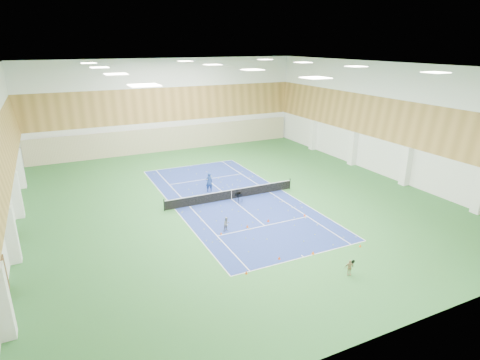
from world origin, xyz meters
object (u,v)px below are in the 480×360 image
object	(u,v)px
ball_cart	(239,198)
child_apron	(349,267)
tennis_net	(231,194)
coach	(209,182)
child_court	(227,224)

from	to	relation	value
ball_cart	child_apron	bearing A→B (deg)	-102.16
tennis_net	coach	distance (m)	3.05
child_court	ball_cart	bearing A→B (deg)	39.73
coach	child_apron	bearing A→B (deg)	101.32
tennis_net	child_court	size ratio (longest dim) A/B	11.24
child_court	child_apron	bearing A→B (deg)	-79.88
coach	child_court	bearing A→B (deg)	80.76
tennis_net	ball_cart	xyz separation A→B (m)	(0.26, -1.00, -0.09)
tennis_net	ball_cart	size ratio (longest dim) A/B	13.96
child_apron	ball_cart	bearing A→B (deg)	110.96
tennis_net	ball_cart	world-z (taller)	tennis_net
coach	child_court	xyz separation A→B (m)	(-1.97, -8.68, -0.40)
tennis_net	child_apron	xyz separation A→B (m)	(1.31, -14.94, -0.02)
child_court	tennis_net	bearing A→B (deg)	46.51
child_court	ball_cart	size ratio (longest dim) A/B	1.24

